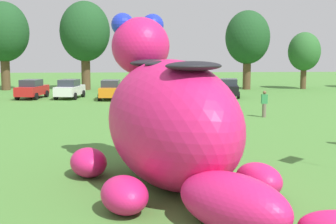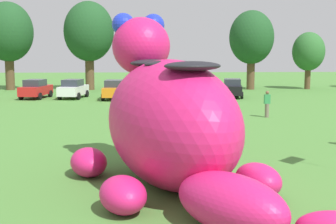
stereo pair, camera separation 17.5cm
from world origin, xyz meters
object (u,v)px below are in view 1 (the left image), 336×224
object	(u,v)px
car_green	(190,89)
spectator_mid_field	(169,111)
giant_inflatable_creature	(171,121)
car_white	(70,89)
spectator_by_cars	(264,104)
car_red	(32,89)
car_orange	(111,90)
car_black	(229,88)
car_blue	(150,90)

from	to	relation	value
car_green	spectator_mid_field	bearing A→B (deg)	-100.62
giant_inflatable_creature	car_white	xyz separation A→B (m)	(-7.18, 27.82, -1.19)
giant_inflatable_creature	spectator_by_cars	xyz separation A→B (m)	(7.09, 14.84, -1.20)
giant_inflatable_creature	car_white	size ratio (longest dim) A/B	2.32
giant_inflatable_creature	car_red	world-z (taller)	giant_inflatable_creature
car_white	car_orange	distance (m)	3.93
giant_inflatable_creature	car_green	bearing A→B (deg)	82.33
car_black	spectator_by_cars	xyz separation A→B (m)	(-0.26, -13.07, -0.01)
car_orange	car_green	distance (m)	7.09
car_white	giant_inflatable_creature	bearing A→B (deg)	-75.54
car_orange	car_green	xyz separation A→B (m)	(7.07, 0.51, 0.00)
car_white	car_green	size ratio (longest dim) A/B	1.01
car_orange	spectator_by_cars	xyz separation A→B (m)	(10.50, -11.87, -0.01)
car_green	car_orange	bearing A→B (deg)	-175.90
car_red	car_blue	bearing A→B (deg)	-7.12
car_green	car_blue	bearing A→B (deg)	-170.55
giant_inflatable_creature	spectator_by_cars	world-z (taller)	giant_inflatable_creature
giant_inflatable_creature	car_black	world-z (taller)	giant_inflatable_creature
car_red	spectator_mid_field	size ratio (longest dim) A/B	2.53
car_blue	car_black	size ratio (longest dim) A/B	0.98
giant_inflatable_creature	spectator_mid_field	size ratio (longest dim) A/B	5.86
car_blue	car_green	size ratio (longest dim) A/B	1.00
car_green	spectator_mid_field	world-z (taller)	car_green
car_red	car_green	distance (m)	14.23
car_blue	car_green	distance (m)	3.67
car_red	car_green	bearing A→B (deg)	-2.91
car_green	spectator_mid_field	size ratio (longest dim) A/B	2.50
car_white	car_black	xyz separation A→B (m)	(14.52, 0.08, 0.00)
car_white	car_red	bearing A→B (deg)	178.04
car_green	car_black	distance (m)	3.75
car_red	car_white	size ratio (longest dim) A/B	1.00
car_green	car_white	bearing A→B (deg)	176.80
car_red	car_white	bearing A→B (deg)	-1.96
car_red	spectator_mid_field	bearing A→B (deg)	-55.32
car_blue	car_red	bearing A→B (deg)	172.88
car_green	spectator_mid_field	distance (m)	15.87
car_blue	car_black	world-z (taller)	same
car_orange	car_blue	xyz separation A→B (m)	(3.45, -0.09, 0.00)
giant_inflatable_creature	car_black	distance (m)	28.88
car_red	car_orange	size ratio (longest dim) A/B	1.03
giant_inflatable_creature	car_blue	xyz separation A→B (m)	(0.04, 26.61, -1.19)
car_red	car_white	world-z (taller)	same
spectator_by_cars	car_blue	bearing A→B (deg)	120.90
car_green	spectator_by_cars	world-z (taller)	car_green
car_red	spectator_mid_field	distance (m)	19.85
car_red	car_green	size ratio (longest dim) A/B	1.01
car_white	car_blue	world-z (taller)	same
car_orange	car_blue	world-z (taller)	same
car_black	car_red	bearing A→B (deg)	179.90
car_black	spectator_mid_field	distance (m)	17.58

